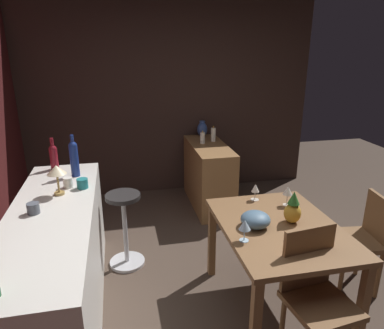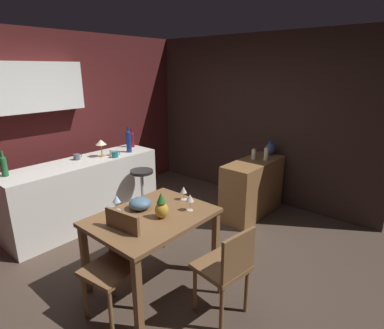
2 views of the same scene
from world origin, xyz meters
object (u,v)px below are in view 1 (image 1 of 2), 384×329
wine_bottle_cobalt (74,157)px  pillar_candle_short (203,138)px  wine_glass_center (255,189)px  pineapple_centerpiece (293,209)px  bar_stool (125,228)px  vase_ceramic_blue (202,129)px  cup_white (68,182)px  cup_teal (82,183)px  chair_by_doorway (362,237)px  wine_glass_right (245,225)px  fruit_bowl (255,220)px  sideboard_cabinet (209,175)px  counter_lamp (57,172)px  wine_glass_left (288,191)px  wine_bottle_ruby (54,156)px  dining_table (279,236)px  pillar_candle_tall (213,135)px  cup_slate (33,208)px  chair_near_window (315,292)px

wine_bottle_cobalt → pillar_candle_short: (1.11, -1.45, -0.18)m
wine_glass_center → pineapple_centerpiece: 0.46m
bar_stool → vase_ceramic_blue: (1.59, -1.13, 0.53)m
cup_white → vase_ceramic_blue: bearing=-42.0°
cup_teal → cup_white: bearing=71.6°
chair_by_doorway → pillar_candle_short: (1.99, 0.91, 0.41)m
wine_glass_center → cup_white: cup_white is taller
wine_glass_right → fruit_bowl: (0.17, -0.15, -0.06)m
sideboard_cabinet → counter_lamp: (-1.43, 1.60, 0.68)m
wine_glass_left → cup_white: size_ratio=1.53×
wine_glass_left → wine_bottle_ruby: wine_bottle_ruby is taller
pineapple_centerpiece → dining_table: bearing=104.4°
counter_lamp → pillar_candle_tall: size_ratio=1.20×
wine_glass_center → vase_ceramic_blue: bearing=-0.1°
cup_teal → counter_lamp: (-0.10, 0.17, 0.15)m
dining_table → bar_stool: dining_table is taller
wine_glass_center → wine_bottle_ruby: wine_bottle_ruby is taller
sideboard_cabinet → wine_bottle_ruby: (-0.79, 1.72, 0.62)m
bar_stool → cup_white: 0.72m
pineapple_centerpiece → pillar_candle_tall: 2.13m
cup_slate → pillar_candle_tall: size_ratio=0.59×
dining_table → vase_ceramic_blue: (2.44, 0.01, 0.28)m
cup_slate → pillar_candle_tall: bearing=-43.9°
wine_glass_center → wine_bottle_cobalt: (0.50, 1.53, 0.23)m
cup_slate → pineapple_centerpiece: bearing=-97.0°
dining_table → pillar_candle_tall: 2.17m
chair_near_window → cup_white: size_ratio=8.28×
fruit_bowl → pillar_candle_tall: size_ratio=1.09×
cup_slate → vase_ceramic_blue: size_ratio=0.56×
pineapple_centerpiece → wine_bottle_cobalt: (0.94, 1.65, 0.23)m
chair_near_window → chair_by_doorway: bearing=-53.6°
chair_near_window → chair_by_doorway: chair_near_window is taller
dining_table → wine_glass_right: (-0.15, 0.34, 0.21)m
cup_slate → cup_white: (0.44, -0.19, 0.00)m
pillar_candle_short → dining_table: bearing=-177.4°
cup_slate → cup_white: 0.48m
counter_lamp → sideboard_cabinet: bearing=-48.3°
wine_glass_center → pineapple_centerpiece: pineapple_centerpiece is taller
sideboard_cabinet → vase_ceramic_blue: vase_ceramic_blue is taller
dining_table → pillar_candle_tall: (2.15, -0.07, 0.26)m
dining_table → cup_teal: (0.66, 1.46, 0.30)m
wine_glass_right → counter_lamp: (0.71, 1.29, 0.23)m
wine_glass_center → wine_bottle_ruby: 1.89m
wine_glass_left → cup_slate: bearing=91.7°
chair_by_doorway → wine_bottle_ruby: wine_bottle_ruby is taller
chair_by_doorway → vase_ceramic_blue: vase_ceramic_blue is taller
sideboard_cabinet → bar_stool: bearing=135.8°
chair_by_doorway → fruit_bowl: (-0.07, 1.00, 0.32)m
bar_stool → sideboard_cabinet: bearing=-44.2°
bar_stool → cup_slate: cup_slate is taller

